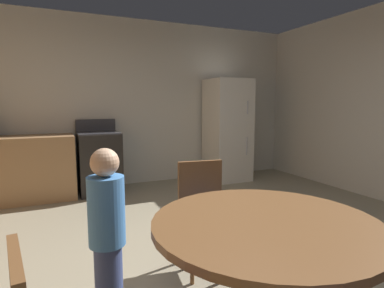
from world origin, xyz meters
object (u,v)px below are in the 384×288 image
refrigerator (227,130)px  person_child (107,232)px  oven_range (99,162)px  chair_north (204,208)px  dining_table (265,250)px

refrigerator → person_child: (-2.54, -2.93, -0.30)m
oven_range → chair_north: 2.66m
oven_range → refrigerator: refrigerator is taller
oven_range → refrigerator: (2.19, -0.05, 0.41)m
oven_range → dining_table: (0.35, -3.60, 0.13)m
chair_north → person_child: 0.91m
refrigerator → chair_north: (-1.70, -2.56, -0.38)m
person_child → refrigerator: bearing=90.6°
dining_table → chair_north: (0.14, 0.99, -0.10)m
oven_range → chair_north: oven_range is taller
dining_table → person_child: (-0.70, 0.62, -0.02)m
person_child → oven_range: bearing=124.8°
oven_range → refrigerator: 2.23m
refrigerator → dining_table: (-1.84, -3.54, -0.28)m
chair_north → person_child: bearing=-58.3°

